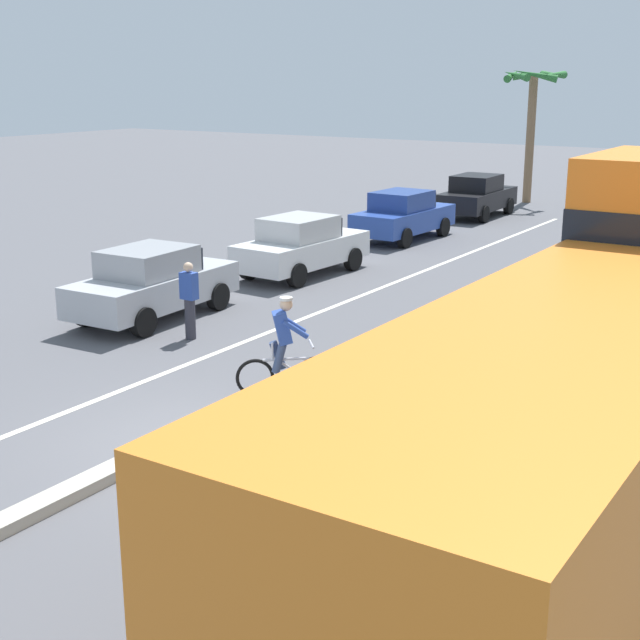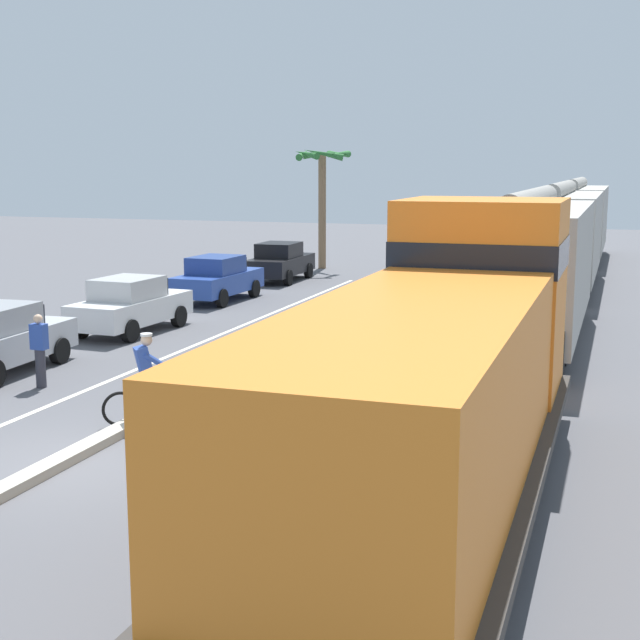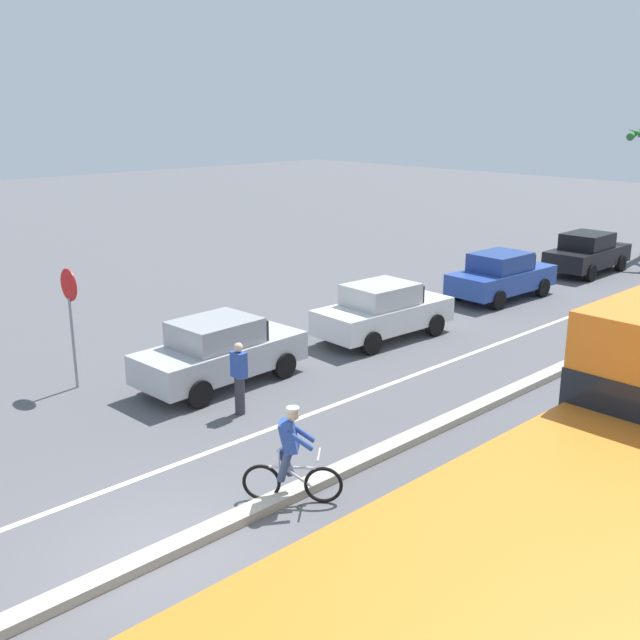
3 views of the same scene
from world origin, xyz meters
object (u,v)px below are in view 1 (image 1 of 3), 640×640
object	(u,v)px
parked_car_black	(477,196)
palm_tree_near	(533,100)
locomotive	(614,392)
parked_car_silver	(153,283)
pedestrian_by_cars	(189,299)
cyclist	(284,349)
parked_car_blue	(403,215)
parked_car_white	(301,246)

from	to	relation	value
parked_car_black	palm_tree_near	world-z (taller)	palm_tree_near
locomotive	parked_car_black	distance (m)	25.02
parked_car_silver	palm_tree_near	xyz separation A→B (m)	(0.25, 22.94, 3.49)
locomotive	palm_tree_near	bearing A→B (deg)	112.03
palm_tree_near	pedestrian_by_cars	xyz separation A→B (m)	(1.53, -23.74, -3.46)
cyclist	parked_car_black	bearing A→B (deg)	104.50
palm_tree_near	pedestrian_by_cars	size ratio (longest dim) A/B	3.49
parked_car_blue	parked_car_black	world-z (taller)	same
cyclist	palm_tree_near	bearing A→B (deg)	101.35
parked_car_white	cyclist	size ratio (longest dim) A/B	2.49
parked_car_blue	palm_tree_near	bearing A→B (deg)	88.77
parked_car_blue	pedestrian_by_cars	bearing A→B (deg)	-82.10
parked_car_blue	locomotive	bearing A→B (deg)	-55.34
parked_car_black	cyclist	xyz separation A→B (m)	(5.29, -20.45, 0.00)
palm_tree_near	pedestrian_by_cars	world-z (taller)	palm_tree_near
parked_car_blue	parked_car_white	bearing A→B (deg)	-87.81
locomotive	pedestrian_by_cars	world-z (taller)	locomotive
parked_car_black	cyclist	size ratio (longest dim) A/B	2.47
pedestrian_by_cars	parked_car_black	bearing A→B (deg)	95.23
locomotive	pedestrian_by_cars	distance (m)	10.21
locomotive	palm_tree_near	distance (m)	29.57
locomotive	palm_tree_near	world-z (taller)	palm_tree_near
parked_car_silver	palm_tree_near	bearing A→B (deg)	89.38
locomotive	parked_car_blue	world-z (taller)	locomotive
parked_car_white	parked_car_black	world-z (taller)	same
locomotive	palm_tree_near	xyz separation A→B (m)	(-11.05, 27.31, 2.51)
locomotive	pedestrian_by_cars	size ratio (longest dim) A/B	7.17
parked_car_black	cyclist	bearing A→B (deg)	-75.50
parked_car_white	palm_tree_near	bearing A→B (deg)	90.03
parked_car_white	pedestrian_by_cars	bearing A→B (deg)	-76.52
cyclist	parked_car_blue	bearing A→B (deg)	110.30
pedestrian_by_cars	parked_car_white	bearing A→B (deg)	103.48
parked_car_blue	palm_tree_near	size ratio (longest dim) A/B	0.75
palm_tree_near	parked_car_white	bearing A→B (deg)	-89.97
locomotive	parked_car_silver	bearing A→B (deg)	158.83
parked_car_silver	parked_car_white	bearing A→B (deg)	87.35
parked_car_blue	cyclist	distance (m)	15.39
parked_car_black	parked_car_silver	bearing A→B (deg)	-90.21
parked_car_blue	palm_tree_near	xyz separation A→B (m)	(0.24, 10.99, 3.49)
parked_car_black	pedestrian_by_cars	size ratio (longest dim) A/B	2.61
parked_car_black	cyclist	distance (m)	21.12
parked_car_silver	parked_car_black	distance (m)	17.96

